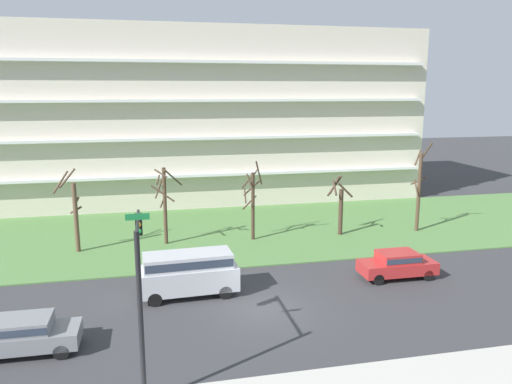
{
  "coord_description": "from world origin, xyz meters",
  "views": [
    {
      "loc": [
        -5.49,
        -22.72,
        10.79
      ],
      "look_at": [
        0.85,
        6.0,
        4.76
      ],
      "focal_mm": 35.13,
      "sensor_mm": 36.0,
      "label": 1
    }
  ],
  "objects_px": {
    "tree_left": "(165,202)",
    "tree_center": "(253,201)",
    "traffic_signal_mast": "(140,273)",
    "sedan_red_center_left": "(397,264)",
    "tree_far_left": "(74,213)",
    "van_silver_near_left": "(188,271)",
    "tree_far_right": "(419,189)",
    "sedan_gray_center_right": "(24,334)",
    "tree_right": "(340,206)"
  },
  "relations": [
    {
      "from": "sedan_gray_center_right",
      "to": "tree_center",
      "type": "bearing_deg",
      "value": 48.14
    },
    {
      "from": "tree_far_left",
      "to": "tree_far_right",
      "type": "xyz_separation_m",
      "value": [
        25.06,
        -0.32,
        0.59
      ]
    },
    {
      "from": "tree_far_left",
      "to": "tree_center",
      "type": "distance_m",
      "value": 12.17
    },
    {
      "from": "tree_left",
      "to": "traffic_signal_mast",
      "type": "distance_m",
      "value": 17.03
    },
    {
      "from": "tree_left",
      "to": "sedan_red_center_left",
      "type": "distance_m",
      "value": 16.06
    },
    {
      "from": "traffic_signal_mast",
      "to": "tree_far_left",
      "type": "bearing_deg",
      "value": 104.96
    },
    {
      "from": "tree_left",
      "to": "tree_center",
      "type": "distance_m",
      "value": 6.22
    },
    {
      "from": "sedan_red_center_left",
      "to": "tree_far_right",
      "type": "bearing_deg",
      "value": -125.33
    },
    {
      "from": "tree_far_right",
      "to": "tree_right",
      "type": "bearing_deg",
      "value": 177.12
    },
    {
      "from": "tree_far_left",
      "to": "van_silver_near_left",
      "type": "bearing_deg",
      "value": -53.09
    },
    {
      "from": "tree_far_left",
      "to": "tree_right",
      "type": "xyz_separation_m",
      "value": [
        18.79,
        -0.0,
        -0.47
      ]
    },
    {
      "from": "tree_left",
      "to": "van_silver_near_left",
      "type": "distance_m",
      "value": 9.53
    },
    {
      "from": "traffic_signal_mast",
      "to": "sedan_red_center_left",
      "type": "bearing_deg",
      "value": 27.77
    },
    {
      "from": "tree_center",
      "to": "sedan_gray_center_right",
      "type": "distance_m",
      "value": 18.67
    },
    {
      "from": "sedan_red_center_left",
      "to": "traffic_signal_mast",
      "type": "distance_m",
      "value": 16.63
    },
    {
      "from": "van_silver_near_left",
      "to": "traffic_signal_mast",
      "type": "xyz_separation_m",
      "value": [
        -2.31,
        -7.59,
        2.87
      ]
    },
    {
      "from": "tree_center",
      "to": "tree_far_right",
      "type": "bearing_deg",
      "value": -2.22
    },
    {
      "from": "sedan_red_center_left",
      "to": "traffic_signal_mast",
      "type": "height_order",
      "value": "traffic_signal_mast"
    },
    {
      "from": "tree_left",
      "to": "tree_right",
      "type": "relative_size",
      "value": 1.26
    },
    {
      "from": "van_silver_near_left",
      "to": "tree_far_left",
      "type": "bearing_deg",
      "value": -55.66
    },
    {
      "from": "tree_center",
      "to": "traffic_signal_mast",
      "type": "bearing_deg",
      "value": -114.85
    },
    {
      "from": "tree_center",
      "to": "sedan_red_center_left",
      "type": "distance_m",
      "value": 11.5
    },
    {
      "from": "tree_far_left",
      "to": "tree_right",
      "type": "relative_size",
      "value": 1.27
    },
    {
      "from": "tree_far_left",
      "to": "tree_center",
      "type": "height_order",
      "value": "tree_center"
    },
    {
      "from": "tree_center",
      "to": "tree_right",
      "type": "xyz_separation_m",
      "value": [
        6.62,
        -0.19,
        -0.63
      ]
    },
    {
      "from": "tree_center",
      "to": "van_silver_near_left",
      "type": "xyz_separation_m",
      "value": [
        -5.44,
        -9.14,
        -1.53
      ]
    },
    {
      "from": "sedan_red_center_left",
      "to": "tree_left",
      "type": "bearing_deg",
      "value": -35.48
    },
    {
      "from": "traffic_signal_mast",
      "to": "tree_right",
      "type": "bearing_deg",
      "value": 49.02
    },
    {
      "from": "tree_left",
      "to": "tree_far_right",
      "type": "xyz_separation_m",
      "value": [
        19.1,
        -0.69,
        0.22
      ]
    },
    {
      "from": "tree_far_right",
      "to": "tree_center",
      "type": "bearing_deg",
      "value": 177.78
    },
    {
      "from": "tree_left",
      "to": "sedan_gray_center_right",
      "type": "xyz_separation_m",
      "value": [
        -6.37,
        -13.84,
        -2.26
      ]
    },
    {
      "from": "tree_far_left",
      "to": "van_silver_near_left",
      "type": "xyz_separation_m",
      "value": [
        6.73,
        -8.96,
        -1.37
      ]
    },
    {
      "from": "tree_far_right",
      "to": "sedan_gray_center_right",
      "type": "relative_size",
      "value": 1.57
    },
    {
      "from": "tree_far_right",
      "to": "sedan_red_center_left",
      "type": "distance_m",
      "value": 10.94
    },
    {
      "from": "tree_far_left",
      "to": "tree_far_right",
      "type": "height_order",
      "value": "tree_far_right"
    },
    {
      "from": "sedan_red_center_left",
      "to": "tree_right",
      "type": "bearing_deg",
      "value": -89.3
    },
    {
      "from": "van_silver_near_left",
      "to": "traffic_signal_mast",
      "type": "bearing_deg",
      "value": 70.5
    },
    {
      "from": "tree_right",
      "to": "van_silver_near_left",
      "type": "distance_m",
      "value": 15.05
    },
    {
      "from": "tree_center",
      "to": "traffic_signal_mast",
      "type": "relative_size",
      "value": 0.94
    },
    {
      "from": "tree_left",
      "to": "tree_center",
      "type": "height_order",
      "value": "tree_center"
    },
    {
      "from": "tree_far_right",
      "to": "sedan_red_center_left",
      "type": "xyz_separation_m",
      "value": [
        -6.24,
        -8.64,
        -2.48
      ]
    },
    {
      "from": "sedan_red_center_left",
      "to": "tree_center",
      "type": "bearing_deg",
      "value": -53.47
    },
    {
      "from": "van_silver_near_left",
      "to": "traffic_signal_mast",
      "type": "distance_m",
      "value": 8.43
    },
    {
      "from": "tree_right",
      "to": "tree_far_left",
      "type": "bearing_deg",
      "value": 179.99
    },
    {
      "from": "tree_center",
      "to": "sedan_red_center_left",
      "type": "bearing_deg",
      "value": -53.94
    },
    {
      "from": "sedan_gray_center_right",
      "to": "traffic_signal_mast",
      "type": "bearing_deg",
      "value": -31.74
    },
    {
      "from": "sedan_red_center_left",
      "to": "sedan_gray_center_right",
      "type": "relative_size",
      "value": 1.0
    },
    {
      "from": "tree_left",
      "to": "tree_center",
      "type": "relative_size",
      "value": 0.94
    },
    {
      "from": "traffic_signal_mast",
      "to": "tree_far_right",
      "type": "bearing_deg",
      "value": 38.18
    },
    {
      "from": "tree_center",
      "to": "van_silver_near_left",
      "type": "bearing_deg",
      "value": -120.74
    }
  ]
}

